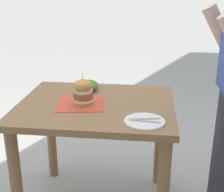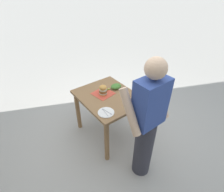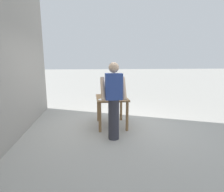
{
  "view_description": "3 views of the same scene",
  "coord_description": "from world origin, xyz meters",
  "px_view_note": "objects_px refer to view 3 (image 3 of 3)",
  "views": [
    {
      "loc": [
        1.79,
        0.31,
        1.49
      ],
      "look_at": [
        0.0,
        0.1,
        0.83
      ],
      "focal_mm": 50.0,
      "sensor_mm": 36.0,
      "label": 1
    },
    {
      "loc": [
        1.27,
        1.77,
        2.29
      ],
      "look_at": [
        0.0,
        0.1,
        0.83
      ],
      "focal_mm": 28.0,
      "sensor_mm": 36.0,
      "label": 2
    },
    {
      "loc": [
        0.56,
        4.49,
        1.68
      ],
      "look_at": [
        0.0,
        0.1,
        0.83
      ],
      "focal_mm": 28.0,
      "sensor_mm": 36.0,
      "label": 3
    }
  ],
  "objects_px": {
    "pickle_spear": "(114,96)",
    "diner_across_table": "(114,100)",
    "sandwich": "(110,94)",
    "side_plate_with_forks": "(103,100)",
    "patio_table": "(112,103)",
    "side_salad": "(119,95)"
  },
  "relations": [
    {
      "from": "side_salad",
      "to": "patio_table",
      "type": "bearing_deg",
      "value": 22.58
    },
    {
      "from": "patio_table",
      "to": "side_plate_with_forks",
      "type": "height_order",
      "value": "side_plate_with_forks"
    },
    {
      "from": "patio_table",
      "to": "side_salad",
      "type": "xyz_separation_m",
      "value": [
        -0.23,
        -0.1,
        0.18
      ]
    },
    {
      "from": "patio_table",
      "to": "sandwich",
      "type": "bearing_deg",
      "value": -61.8
    },
    {
      "from": "patio_table",
      "to": "side_plate_with_forks",
      "type": "xyz_separation_m",
      "value": [
        0.26,
        0.31,
        0.15
      ]
    },
    {
      "from": "side_plate_with_forks",
      "to": "patio_table",
      "type": "bearing_deg",
      "value": -129.96
    },
    {
      "from": "pickle_spear",
      "to": "diner_across_table",
      "type": "xyz_separation_m",
      "value": [
        0.14,
        0.97,
        0.09
      ]
    },
    {
      "from": "pickle_spear",
      "to": "side_salad",
      "type": "relative_size",
      "value": 0.45
    },
    {
      "from": "sandwich",
      "to": "diner_across_table",
      "type": "distance_m",
      "value": 0.91
    },
    {
      "from": "side_plate_with_forks",
      "to": "side_salad",
      "type": "height_order",
      "value": "side_salad"
    },
    {
      "from": "sandwich",
      "to": "side_plate_with_forks",
      "type": "distance_m",
      "value": 0.44
    },
    {
      "from": "sandwich",
      "to": "pickle_spear",
      "type": "bearing_deg",
      "value": -155.84
    },
    {
      "from": "pickle_spear",
      "to": "side_plate_with_forks",
      "type": "bearing_deg",
      "value": 51.97
    },
    {
      "from": "side_salad",
      "to": "diner_across_table",
      "type": "relative_size",
      "value": 0.11
    },
    {
      "from": "sandwich",
      "to": "side_salad",
      "type": "relative_size",
      "value": 1.08
    },
    {
      "from": "patio_table",
      "to": "diner_across_table",
      "type": "height_order",
      "value": "diner_across_table"
    },
    {
      "from": "side_plate_with_forks",
      "to": "diner_across_table",
      "type": "distance_m",
      "value": 0.58
    },
    {
      "from": "pickle_spear",
      "to": "diner_across_table",
      "type": "height_order",
      "value": "diner_across_table"
    },
    {
      "from": "side_salad",
      "to": "pickle_spear",
      "type": "bearing_deg",
      "value": -11.67
    },
    {
      "from": "patio_table",
      "to": "side_plate_with_forks",
      "type": "bearing_deg",
      "value": 50.04
    },
    {
      "from": "patio_table",
      "to": "side_plate_with_forks",
      "type": "relative_size",
      "value": 4.38
    },
    {
      "from": "pickle_spear",
      "to": "diner_across_table",
      "type": "distance_m",
      "value": 0.98
    }
  ]
}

